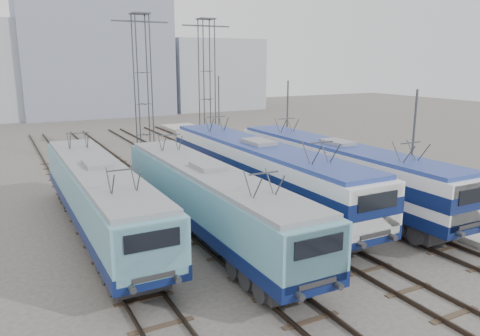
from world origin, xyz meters
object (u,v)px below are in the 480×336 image
(locomotive_center_left, at_px, (210,197))
(catenary_tower_east, at_px, (207,81))
(locomotive_far_left, at_px, (100,194))
(locomotive_far_right, at_px, (338,167))
(mast_front, at_px, (412,156))
(mast_mid, at_px, (287,128))
(locomotive_center_right, at_px, (260,169))
(mast_rear, at_px, (219,112))
(catenary_tower_west, at_px, (143,83))

(locomotive_center_left, bearing_deg, catenary_tower_east, 66.25)
(locomotive_far_left, relative_size, locomotive_center_left, 1.00)
(locomotive_far_right, bearing_deg, locomotive_far_left, 174.41)
(locomotive_far_right, relative_size, mast_front, 2.58)
(catenary_tower_east, height_order, mast_mid, catenary_tower_east)
(mast_mid, bearing_deg, mast_front, -90.00)
(locomotive_far_left, relative_size, locomotive_center_right, 0.91)
(locomotive_center_right, bearing_deg, mast_mid, 47.30)
(mast_rear, bearing_deg, mast_front, -90.00)
(locomotive_center_left, height_order, catenary_tower_east, catenary_tower_east)
(catenary_tower_east, xyz_separation_m, mast_front, (2.10, -22.00, -3.14))
(locomotive_far_right, bearing_deg, mast_rear, 84.79)
(locomotive_far_left, xyz_separation_m, catenary_tower_east, (13.25, 16.96, 4.49))
(mast_front, bearing_deg, locomotive_far_right, 116.45)
(catenary_tower_west, xyz_separation_m, mast_rear, (8.60, 4.00, -3.14))
(catenary_tower_west, xyz_separation_m, mast_mid, (8.60, -8.00, -3.14))
(locomotive_center_right, bearing_deg, locomotive_far_right, -17.27)
(catenary_tower_east, relative_size, mast_rear, 1.71)
(locomotive_center_right, height_order, mast_mid, mast_mid)
(catenary_tower_east, bearing_deg, mast_rear, 43.60)
(locomotive_center_left, xyz_separation_m, mast_mid, (10.85, 9.88, 1.35))
(catenary_tower_west, bearing_deg, locomotive_center_right, -81.40)
(mast_mid, bearing_deg, mast_rear, 90.00)
(locomotive_far_left, relative_size, catenary_tower_west, 1.44)
(locomotive_center_left, distance_m, catenary_tower_west, 18.57)
(locomotive_center_left, height_order, locomotive_far_right, locomotive_far_right)
(locomotive_far_left, distance_m, locomotive_center_left, 5.37)
(locomotive_center_left, height_order, catenary_tower_west, catenary_tower_west)
(locomotive_far_left, bearing_deg, mast_mid, 24.39)
(mast_front, bearing_deg, catenary_tower_east, 95.45)
(locomotive_far_right, relative_size, mast_mid, 2.58)
(locomotive_center_right, relative_size, mast_rear, 2.69)
(mast_front, xyz_separation_m, mast_rear, (0.00, 24.00, 0.00))
(mast_mid, xyz_separation_m, mast_rear, (0.00, 12.00, 0.00))
(locomotive_center_left, bearing_deg, locomotive_far_right, 10.08)
(locomotive_center_right, height_order, catenary_tower_east, catenary_tower_east)
(locomotive_center_right, xyz_separation_m, locomotive_far_right, (4.50, -1.40, -0.10))
(locomotive_far_right, relative_size, catenary_tower_east, 1.50)
(locomotive_center_left, xyz_separation_m, mast_front, (10.85, -2.12, 1.35))
(locomotive_center_right, bearing_deg, catenary_tower_east, 75.87)
(locomotive_center_left, bearing_deg, locomotive_center_right, 33.69)
(locomotive_far_left, height_order, mast_rear, mast_rear)
(locomotive_far_left, xyz_separation_m, mast_mid, (15.35, 6.96, 1.34))
(mast_front, height_order, mast_mid, same)
(catenary_tower_west, height_order, mast_front, catenary_tower_west)
(locomotive_far_left, bearing_deg, locomotive_center_left, -33.00)
(catenary_tower_west, height_order, catenary_tower_east, same)
(catenary_tower_west, bearing_deg, mast_front, -66.73)
(locomotive_far_left, distance_m, mast_rear, 24.43)
(mast_front, distance_m, mast_rear, 24.00)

